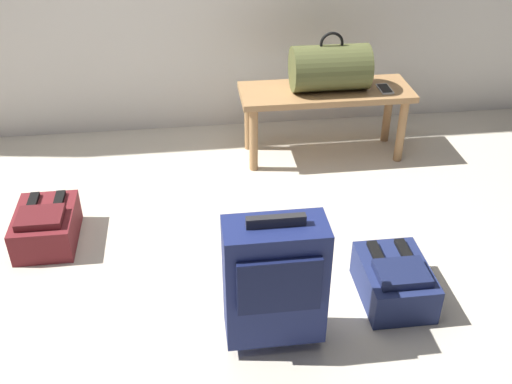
% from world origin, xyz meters
% --- Properties ---
extents(ground_plane, '(6.60, 6.60, 0.00)m').
position_xyz_m(ground_plane, '(0.00, 0.00, 0.00)').
color(ground_plane, beige).
extents(bench, '(1.00, 0.36, 0.43)m').
position_xyz_m(bench, '(0.72, 1.07, 0.36)').
color(bench, '#A87A4C').
rests_on(bench, ground).
extents(duffel_bag_olive, '(0.44, 0.26, 0.34)m').
position_xyz_m(duffel_bag_olive, '(0.73, 1.07, 0.56)').
color(duffel_bag_olive, '#51562D').
rests_on(duffel_bag_olive, bench).
extents(cell_phone, '(0.07, 0.14, 0.01)m').
position_xyz_m(cell_phone, '(1.06, 1.03, 0.43)').
color(cell_phone, silver).
rests_on(cell_phone, bench).
extents(suitcase_upright_navy, '(0.38, 0.21, 0.60)m').
position_xyz_m(suitcase_upright_navy, '(0.20, -0.40, 0.31)').
color(suitcase_upright_navy, navy).
rests_on(suitcase_upright_navy, ground).
extents(backpack_navy, '(0.28, 0.38, 0.21)m').
position_xyz_m(backpack_navy, '(0.75, -0.22, 0.09)').
color(backpack_navy, navy).
rests_on(backpack_navy, ground).
extents(backpack_maroon, '(0.28, 0.38, 0.21)m').
position_xyz_m(backpack_maroon, '(-0.81, 0.37, 0.09)').
color(backpack_maroon, maroon).
rests_on(backpack_maroon, ground).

